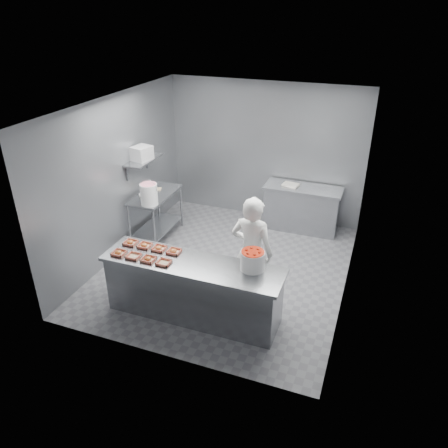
{
  "coord_description": "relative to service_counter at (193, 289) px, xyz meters",
  "views": [
    {
      "loc": [
        2.22,
        -5.99,
        4.16
      ],
      "look_at": [
        0.04,
        -0.2,
        0.96
      ],
      "focal_mm": 35.0,
      "sensor_mm": 36.0,
      "label": 1
    }
  ],
  "objects": [
    {
      "name": "tray_7",
      "position": [
        -0.36,
        0.16,
        0.47
      ],
      "size": [
        0.19,
        0.18,
        0.06
      ],
      "color": "tan",
      "rests_on": "service_counter"
    },
    {
      "name": "ceiling",
      "position": [
        0.0,
        1.35,
        2.35
      ],
      "size": [
        4.5,
        4.5,
        0.0
      ],
      "primitive_type": "plane",
      "rotation": [
        3.14,
        0.0,
        0.0
      ],
      "color": "white",
      "rests_on": "wall_back"
    },
    {
      "name": "tray_3",
      "position": [
        -0.36,
        -0.16,
        0.47
      ],
      "size": [
        0.19,
        0.18,
        0.04
      ],
      "color": "tan",
      "rests_on": "service_counter"
    },
    {
      "name": "glaze_bucket",
      "position": [
        -1.51,
        1.51,
        0.65
      ],
      "size": [
        0.32,
        0.3,
        0.47
      ],
      "color": "silver",
      "rests_on": "prep_table"
    },
    {
      "name": "bucket_lid",
      "position": [
        -1.74,
        1.85,
        0.46
      ],
      "size": [
        0.42,
        0.42,
        0.03
      ],
      "primitive_type": "cylinder",
      "rotation": [
        0.0,
        0.0,
        0.33
      ],
      "color": "silver",
      "rests_on": "prep_table"
    },
    {
      "name": "tray_0",
      "position": [
        -1.08,
        -0.16,
        0.47
      ],
      "size": [
        0.19,
        0.18,
        0.06
      ],
      "color": "tan",
      "rests_on": "service_counter"
    },
    {
      "name": "tray_1",
      "position": [
        -0.84,
        -0.16,
        0.47
      ],
      "size": [
        0.19,
        0.18,
        0.04
      ],
      "color": "tan",
      "rests_on": "service_counter"
    },
    {
      "name": "worker",
      "position": [
        0.68,
        0.6,
        0.42
      ],
      "size": [
        0.67,
        0.47,
        1.75
      ],
      "primitive_type": "imported",
      "rotation": [
        0.0,
        0.0,
        3.07
      ],
      "color": "white",
      "rests_on": "ground"
    },
    {
      "name": "wall_back",
      "position": [
        0.0,
        3.6,
        0.95
      ],
      "size": [
        4.0,
        0.04,
        2.8
      ],
      "primitive_type": "cube",
      "color": "slate",
      "rests_on": "ground"
    },
    {
      "name": "wall_left",
      "position": [
        -2.0,
        1.35,
        0.95
      ],
      "size": [
        0.04,
        4.5,
        2.8
      ],
      "primitive_type": "cube",
      "color": "slate",
      "rests_on": "ground"
    },
    {
      "name": "tray_6",
      "position": [
        -0.6,
        0.16,
        0.47
      ],
      "size": [
        0.19,
        0.18,
        0.06
      ],
      "color": "tan",
      "rests_on": "service_counter"
    },
    {
      "name": "service_counter",
      "position": [
        0.0,
        0.0,
        0.0
      ],
      "size": [
        2.6,
        0.7,
        0.9
      ],
      "color": "slate",
      "rests_on": "ground"
    },
    {
      "name": "back_counter",
      "position": [
        0.9,
        3.25,
        -0.0
      ],
      "size": [
        1.5,
        0.6,
        0.9
      ],
      "color": "slate",
      "rests_on": "ground"
    },
    {
      "name": "strawberry_tub",
      "position": [
        0.83,
        0.15,
        0.59
      ],
      "size": [
        0.33,
        0.33,
        0.27
      ],
      "color": "silver",
      "rests_on": "service_counter"
    },
    {
      "name": "tray_4",
      "position": [
        -1.08,
        0.16,
        0.47
      ],
      "size": [
        0.19,
        0.18,
        0.06
      ],
      "color": "tan",
      "rests_on": "service_counter"
    },
    {
      "name": "prep_table",
      "position": [
        -1.65,
        1.95,
        0.14
      ],
      "size": [
        0.6,
        1.2,
        0.9
      ],
      "color": "slate",
      "rests_on": "ground"
    },
    {
      "name": "tray_5",
      "position": [
        -0.84,
        0.16,
        0.47
      ],
      "size": [
        0.19,
        0.18,
        0.06
      ],
      "color": "tan",
      "rests_on": "service_counter"
    },
    {
      "name": "paper_stack",
      "position": [
        0.65,
        3.25,
        0.46
      ],
      "size": [
        0.34,
        0.28,
        0.04
      ],
      "primitive_type": "cube",
      "rotation": [
        0.0,
        0.0,
        -0.2
      ],
      "color": "silver",
      "rests_on": "back_counter"
    },
    {
      "name": "rag",
      "position": [
        -1.71,
        2.16,
        0.46
      ],
      "size": [
        0.17,
        0.15,
        0.02
      ],
      "primitive_type": "cube",
      "rotation": [
        0.0,
        0.0,
        0.31
      ],
      "color": "#CCB28C",
      "rests_on": "prep_table"
    },
    {
      "name": "wall_right",
      "position": [
        2.0,
        1.35,
        0.95
      ],
      "size": [
        0.04,
        4.5,
        2.8
      ],
      "primitive_type": "cube",
      "color": "slate",
      "rests_on": "ground"
    },
    {
      "name": "floor",
      "position": [
        0.0,
        1.35,
        -0.45
      ],
      "size": [
        4.5,
        4.5,
        0.0
      ],
      "primitive_type": "plane",
      "color": "#4C4C51",
      "rests_on": "ground"
    },
    {
      "name": "tray_2",
      "position": [
        -0.6,
        -0.16,
        0.47
      ],
      "size": [
        0.19,
        0.18,
        0.06
      ],
      "color": "tan",
      "rests_on": "service_counter"
    },
    {
      "name": "appliance",
      "position": [
        -1.82,
        1.9,
        1.24
      ],
      "size": [
        0.36,
        0.39,
        0.25
      ],
      "primitive_type": "cube",
      "rotation": [
        0.0,
        0.0,
        -0.25
      ],
      "color": "gray",
      "rests_on": "wall_shelf"
    },
    {
      "name": "wall_shelf",
      "position": [
        -1.82,
        1.95,
        1.1
      ],
      "size": [
        0.35,
        0.9,
        0.03
      ],
      "primitive_type": "cube",
      "color": "slate",
      "rests_on": "wall_left"
    }
  ]
}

